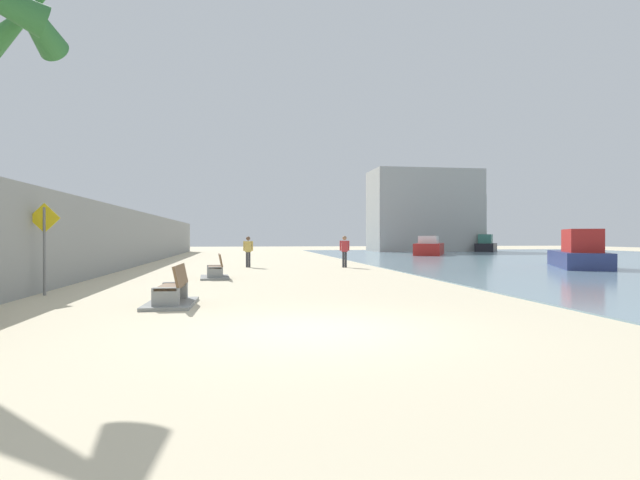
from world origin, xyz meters
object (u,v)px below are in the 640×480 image
bench_near (172,296)px  bench_far (215,272)px  person_standing (248,249)px  boat_far_right (429,247)px  pedestrian_sign (44,238)px  boat_mid_bay (579,254)px  person_walking (345,249)px  boat_outer (486,245)px

bench_near → bench_far: same height
bench_near → person_standing: size_ratio=1.27×
boat_far_right → pedestrian_sign: 36.30m
boat_mid_bay → bench_far: bearing=-168.6°
person_walking → boat_far_right: bearing=56.4°
boat_mid_bay → pedestrian_sign: size_ratio=2.61×
person_standing → boat_mid_bay: 17.53m
bench_far → pedestrian_sign: (-4.45, -5.25, 1.39)m
boat_far_right → pedestrian_sign: (-22.31, -28.62, 0.93)m
person_walking → pedestrian_sign: bearing=-133.6°
person_standing → boat_far_right: size_ratio=0.22×
bench_near → boat_outer: bearing=54.6°
bench_far → person_walking: 9.07m
bench_far → boat_outer: bearing=49.1°
person_walking → bench_near: bearing=-116.7°
person_walking → boat_far_right: size_ratio=0.22×
person_standing → pedestrian_sign: size_ratio=0.64×
bench_near → boat_far_right: bearing=59.4°
person_walking → boat_mid_bay: boat_mid_bay is taller
boat_far_right → pedestrian_sign: size_ratio=2.98×
bench_near → person_walking: (7.14, 14.17, 0.76)m
bench_far → person_standing: 7.30m
boat_far_right → pedestrian_sign: pedestrian_sign is taller
bench_near → boat_far_right: boat_far_right is taller
bench_near → pedestrian_sign: (-3.82, 2.66, 1.39)m
bench_far → pedestrian_sign: 7.02m
bench_far → boat_far_right: (17.86, 23.37, 0.46)m
bench_near → boat_far_right: 36.34m
boat_outer → boat_far_right: boat_outer is taller
boat_mid_bay → pedestrian_sign: pedestrian_sign is taller
bench_far → person_walking: bearing=43.9°
boat_mid_bay → person_walking: bearing=168.1°
person_standing → bench_near: bearing=-97.6°
boat_mid_bay → boat_outer: size_ratio=1.09×
boat_far_right → boat_outer: bearing=41.0°
bench_far → person_walking: (6.51, 6.27, 0.76)m
bench_far → pedestrian_sign: bearing=-130.3°
boat_mid_bay → boat_outer: bearing=72.1°
person_standing → boat_outer: 36.08m
person_standing → boat_mid_bay: bearing=-11.2°
boat_mid_bay → boat_outer: 29.56m
person_standing → boat_mid_bay: (17.20, -3.39, -0.21)m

